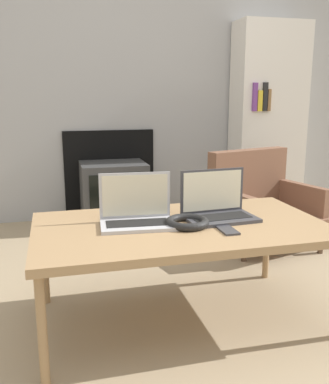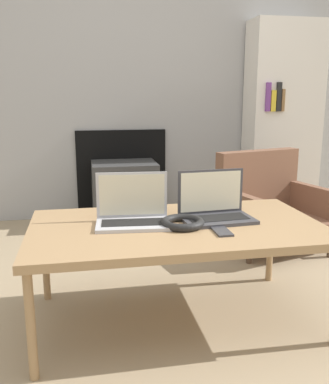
{
  "view_description": "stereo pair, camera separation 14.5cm",
  "coord_description": "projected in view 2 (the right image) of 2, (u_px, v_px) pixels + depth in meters",
  "views": [
    {
      "loc": [
        -0.55,
        -1.61,
        1.05
      ],
      "look_at": [
        0.0,
        0.48,
        0.56
      ],
      "focal_mm": 40.0,
      "sensor_mm": 36.0,
      "label": 1
    },
    {
      "loc": [
        -0.41,
        -1.64,
        1.05
      ],
      "look_at": [
        0.0,
        0.48,
        0.56
      ],
      "focal_mm": 40.0,
      "sensor_mm": 36.0,
      "label": 2
    }
  ],
  "objects": [
    {
      "name": "ground_plane",
      "position": [
        185.0,
        340.0,
        1.88
      ],
      "size": [
        14.0,
        14.0,
        0.0
      ],
      "primitive_type": "plane",
      "color": "#998466"
    },
    {
      "name": "wall_back",
      "position": [
        128.0,
        67.0,
        3.6
      ],
      "size": [
        7.0,
        0.08,
        2.6
      ],
      "color": "#999999",
      "rests_on": "ground_plane"
    },
    {
      "name": "table",
      "position": [
        177.0,
        231.0,
        1.96
      ],
      "size": [
        1.32,
        0.75,
        0.47
      ],
      "color": "#9E7A51",
      "rests_on": "ground_plane"
    },
    {
      "name": "laptop_left",
      "position": [
        133.0,
        212.0,
        1.95
      ],
      "size": [
        0.35,
        0.23,
        0.23
      ],
      "rotation": [
        0.0,
        0.0,
        -0.08
      ],
      "color": "#B2B2B7",
      "rests_on": "table"
    },
    {
      "name": "laptop_right",
      "position": [
        215.0,
        208.0,
        2.02
      ],
      "size": [
        0.34,
        0.23,
        0.23
      ],
      "rotation": [
        0.0,
        0.0,
        0.07
      ],
      "color": "#38383D",
      "rests_on": "table"
    },
    {
      "name": "headphones",
      "position": [
        182.0,
        223.0,
        1.91
      ],
      "size": [
        0.2,
        0.2,
        0.04
      ],
      "color": "black",
      "rests_on": "table"
    },
    {
      "name": "phone",
      "position": [
        222.0,
        231.0,
        1.83
      ],
      "size": [
        0.07,
        0.13,
        0.01
      ],
      "color": "#333338",
      "rests_on": "table"
    },
    {
      "name": "tv",
      "position": [
        125.0,
        193.0,
        3.56
      ],
      "size": [
        0.53,
        0.44,
        0.51
      ],
      "color": "#383838",
      "rests_on": "ground_plane"
    },
    {
      "name": "armchair",
      "position": [
        268.0,
        202.0,
        3.02
      ],
      "size": [
        0.79,
        0.71,
        0.66
      ],
      "rotation": [
        0.0,
        0.0,
        0.27
      ],
      "color": "brown",
      "rests_on": "ground_plane"
    },
    {
      "name": "bookshelf",
      "position": [
        282.0,
        120.0,
        3.76
      ],
      "size": [
        0.63,
        0.32,
        1.67
      ],
      "color": "silver",
      "rests_on": "ground_plane"
    }
  ]
}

